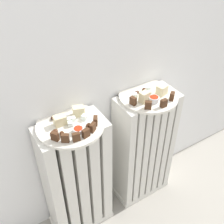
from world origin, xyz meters
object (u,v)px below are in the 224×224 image
at_px(plate_left, 70,125).
at_px(plate_right, 148,96).
at_px(radiator_right, 143,149).
at_px(jam_bowl_right, 154,99).
at_px(radiator_left, 77,180).
at_px(fork, 68,120).
at_px(jam_bowl_left, 78,130).

xyz_separation_m(plate_left, plate_right, (0.39, 0.00, 0.00)).
height_order(radiator_right, jam_bowl_right, jam_bowl_right).
relative_size(radiator_left, plate_left, 2.42).
distance_m(plate_left, fork, 0.03).
relative_size(radiator_left, plate_right, 2.42).
xyz_separation_m(radiator_right, plate_left, (-0.39, 0.00, 0.34)).
bearing_deg(radiator_right, jam_bowl_left, -170.95).
relative_size(radiator_right, jam_bowl_right, 14.53).
height_order(plate_right, jam_bowl_right, jam_bowl_right).
relative_size(radiator_right, plate_right, 2.42).
height_order(jam_bowl_left, jam_bowl_right, jam_bowl_right).
height_order(plate_right, fork, fork).
distance_m(radiator_right, jam_bowl_left, 0.52).
height_order(plate_left, jam_bowl_right, jam_bowl_right).
height_order(plate_right, jam_bowl_left, jam_bowl_left).
height_order(radiator_right, jam_bowl_left, jam_bowl_left).
bearing_deg(plate_right, radiator_right, 0.00).
bearing_deg(jam_bowl_left, radiator_left, 96.26).
xyz_separation_m(plate_right, jam_bowl_right, (-0.01, -0.05, 0.02)).
bearing_deg(radiator_left, jam_bowl_right, -8.38).
xyz_separation_m(jam_bowl_left, jam_bowl_right, (0.37, 0.01, 0.00)).
height_order(plate_left, plate_right, same).
xyz_separation_m(radiator_right, jam_bowl_left, (-0.38, -0.06, 0.35)).
relative_size(plate_left, fork, 2.94).
distance_m(radiator_right, fork, 0.52).
relative_size(jam_bowl_right, fork, 0.49).
distance_m(plate_right, jam_bowl_right, 0.06).
relative_size(radiator_left, jam_bowl_left, 15.98).
bearing_deg(fork, plate_left, -96.65).
distance_m(radiator_left, radiator_right, 0.39).
bearing_deg(jam_bowl_left, plate_right, 9.05).
height_order(plate_left, jam_bowl_left, jam_bowl_left).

